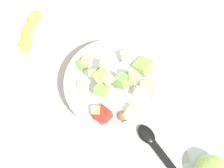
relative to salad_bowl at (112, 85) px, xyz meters
The scene contains 5 objects.
ground_plane 0.05m from the salad_bowl, 40.34° to the left, with size 2.40×2.40×0.00m, color silver.
placemat 0.05m from the salad_bowl, 40.34° to the left, with size 0.44×0.30×0.01m, color #BCB299.
salad_bowl is the anchor object (origin of this frame).
serving_spoon 0.20m from the salad_bowl, 24.44° to the left, with size 0.21×0.12×0.01m.
banana_whole 0.30m from the salad_bowl, 138.05° to the right, with size 0.15×0.09×0.04m.
Camera 1 is at (0.28, -0.06, 0.82)m, focal length 50.98 mm.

